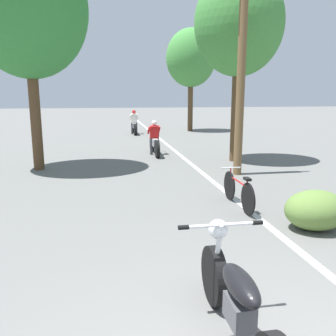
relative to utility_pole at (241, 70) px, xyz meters
name	(u,v)px	position (x,y,z in m)	size (l,w,h in m)	color
lane_stripe_edge	(173,149)	(-0.97, 5.00, -2.99)	(0.14, 48.00, 0.01)	white
utility_pole	(241,70)	(0.00, 0.00, 0.00)	(1.10, 0.24, 5.82)	brown
roadside_tree_right_near	(239,24)	(0.67, 2.08, 1.58)	(2.99, 2.69, 6.33)	#513A23
roadside_tree_right_far	(191,58)	(1.55, 12.47, 1.48)	(3.08, 2.77, 6.28)	#513A23
roadside_tree_left	(27,9)	(-5.89, 1.76, 1.73)	(3.47, 3.13, 6.76)	#513A23
roadside_bush	(316,210)	(-0.23, -4.38, -2.65)	(1.10, 0.88, 0.70)	#5B7A38
motorcycle_foreground	(238,302)	(-2.65, -6.95, -2.55)	(0.91, 2.19, 1.03)	black
motorcycle_rider_lead	(154,142)	(-1.93, 3.90, -2.49)	(0.50, 2.17, 1.33)	black
motorcycle_rider_far	(134,125)	(-2.12, 11.28, -2.47)	(0.50, 2.03, 1.41)	black
bicycle_parked	(238,191)	(-1.10, -2.94, -2.65)	(0.44, 1.71, 0.75)	black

